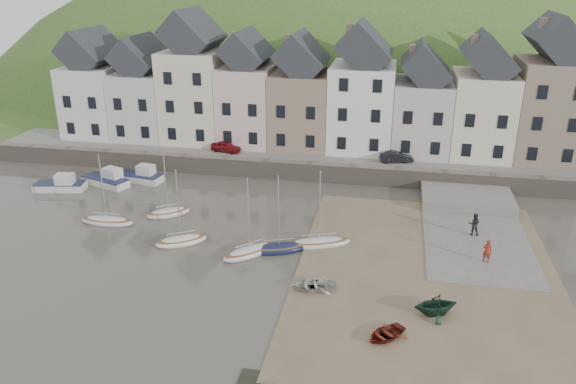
% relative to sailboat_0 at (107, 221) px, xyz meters
% --- Properties ---
extents(ground, '(160.00, 160.00, 0.00)m').
position_rel_sailboat_0_xyz_m(ground, '(14.89, -3.50, -0.26)').
color(ground, '#403B32').
rests_on(ground, ground).
extents(quay_land, '(90.00, 30.00, 1.50)m').
position_rel_sailboat_0_xyz_m(quay_land, '(14.89, 28.50, 0.49)').
color(quay_land, '#325723').
rests_on(quay_land, ground).
extents(quay_street, '(70.00, 7.00, 0.10)m').
position_rel_sailboat_0_xyz_m(quay_street, '(14.89, 17.00, 1.29)').
color(quay_street, slate).
rests_on(quay_street, quay_land).
extents(seawall, '(70.00, 1.20, 1.80)m').
position_rel_sailboat_0_xyz_m(seawall, '(14.89, 13.50, 0.64)').
color(seawall, slate).
rests_on(seawall, ground).
extents(beach, '(18.00, 26.00, 0.06)m').
position_rel_sailboat_0_xyz_m(beach, '(25.89, -3.50, -0.23)').
color(beach, brown).
rests_on(beach, ground).
extents(slipway, '(8.00, 18.00, 0.12)m').
position_rel_sailboat_0_xyz_m(slipway, '(29.89, 4.50, -0.20)').
color(slipway, slate).
rests_on(slipway, ground).
extents(hillside, '(134.40, 84.00, 84.00)m').
position_rel_sailboat_0_xyz_m(hillside, '(9.89, 56.50, -18.26)').
color(hillside, '#325723').
rests_on(hillside, ground).
extents(townhouse_terrace, '(61.05, 8.00, 13.93)m').
position_rel_sailboat_0_xyz_m(townhouse_terrace, '(16.65, 20.50, 7.06)').
color(townhouse_terrace, silver).
rests_on(townhouse_terrace, quay_land).
extents(sailboat_0, '(4.59, 1.56, 6.32)m').
position_rel_sailboat_0_xyz_m(sailboat_0, '(0.00, 0.00, 0.00)').
color(sailboat_0, silver).
rests_on(sailboat_0, ground).
extents(sailboat_1, '(3.95, 3.44, 6.32)m').
position_rel_sailboat_0_xyz_m(sailboat_1, '(4.38, 2.57, 0.00)').
color(sailboat_1, silver).
rests_on(sailboat_1, ground).
extents(sailboat_2, '(4.17, 3.40, 6.32)m').
position_rel_sailboat_0_xyz_m(sailboat_2, '(7.39, -2.29, 0.00)').
color(sailboat_2, beige).
rests_on(sailboat_2, ground).
extents(sailboat_3, '(4.12, 4.26, 6.32)m').
position_rel_sailboat_0_xyz_m(sailboat_3, '(13.03, -3.02, 0.00)').
color(sailboat_3, silver).
rests_on(sailboat_3, ground).
extents(sailboat_4, '(5.21, 3.17, 6.32)m').
position_rel_sailboat_0_xyz_m(sailboat_4, '(17.89, -0.57, -0.00)').
color(sailboat_4, silver).
rests_on(sailboat_4, ground).
extents(sailboat_5, '(4.42, 2.98, 6.32)m').
position_rel_sailboat_0_xyz_m(sailboat_5, '(15.06, -2.05, 0.00)').
color(sailboat_5, '#131B3C').
rests_on(sailboat_5, ground).
extents(motorboat_0, '(5.33, 3.36, 1.70)m').
position_rel_sailboat_0_xyz_m(motorboat_0, '(-4.30, 8.32, 0.32)').
color(motorboat_0, silver).
rests_on(motorboat_0, ground).
extents(motorboat_1, '(4.97, 2.60, 1.70)m').
position_rel_sailboat_0_xyz_m(motorboat_1, '(-7.93, 6.19, 0.32)').
color(motorboat_1, silver).
rests_on(motorboat_1, ground).
extents(motorboat_2, '(4.79, 2.42, 1.70)m').
position_rel_sailboat_0_xyz_m(motorboat_2, '(-1.43, 9.89, 0.32)').
color(motorboat_2, silver).
rests_on(motorboat_2, ground).
extents(rowboat_white, '(3.37, 2.79, 0.61)m').
position_rel_sailboat_0_xyz_m(rowboat_white, '(18.39, -6.94, 0.10)').
color(rowboat_white, silver).
rests_on(rowboat_white, beach).
extents(rowboat_green, '(3.40, 3.18, 1.44)m').
position_rel_sailboat_0_xyz_m(rowboat_green, '(26.21, -8.45, 0.52)').
color(rowboat_green, '#163326').
rests_on(rowboat_green, beach).
extents(rowboat_red, '(3.13, 3.16, 0.54)m').
position_rel_sailboat_0_xyz_m(rowboat_red, '(23.29, -11.40, 0.07)').
color(rowboat_red, maroon).
rests_on(rowboat_red, beach).
extents(person_red, '(0.63, 0.42, 1.71)m').
position_rel_sailboat_0_xyz_m(person_red, '(30.15, -0.96, 0.71)').
color(person_red, maroon).
rests_on(person_red, slipway).
extents(person_dark, '(0.96, 0.78, 1.84)m').
position_rel_sailboat_0_xyz_m(person_dark, '(29.72, 3.38, 0.78)').
color(person_dark, black).
rests_on(person_dark, slipway).
extents(car_left, '(3.50, 2.10, 1.11)m').
position_rel_sailboat_0_xyz_m(car_left, '(5.56, 16.00, 1.89)').
color(car_left, maroon).
rests_on(car_left, quay_street).
extents(car_right, '(3.47, 1.90, 1.09)m').
position_rel_sailboat_0_xyz_m(car_right, '(23.42, 16.00, 1.88)').
color(car_right, black).
rests_on(car_right, quay_street).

